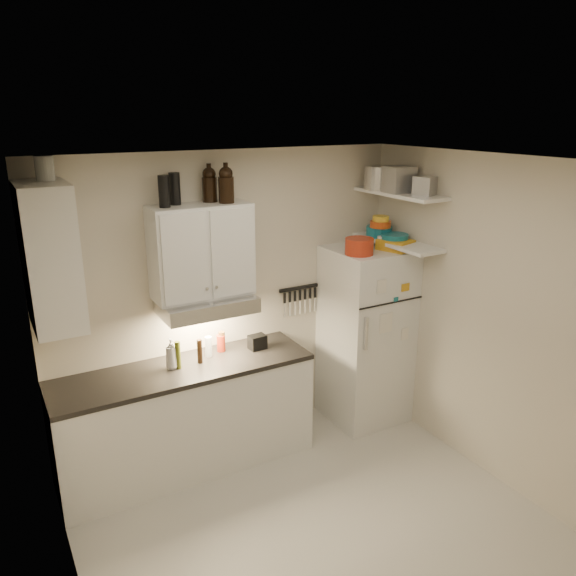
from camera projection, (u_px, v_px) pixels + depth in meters
floor at (319, 530)px, 4.07m from camera, size 3.20×3.00×0.02m
ceiling at (327, 162)px, 3.28m from camera, size 3.20×3.00×0.02m
back_wall at (229, 301)px, 4.92m from camera, size 3.20×0.02×2.60m
left_wall at (62, 432)px, 2.92m from camera, size 0.02×3.00×2.60m
right_wall at (494, 322)px, 4.43m from camera, size 0.02×3.00×2.60m
base_cabinet at (187, 420)px, 4.67m from camera, size 2.10×0.60×0.88m
countertop at (184, 370)px, 4.53m from camera, size 2.10×0.62×0.04m
upper_cabinet at (201, 251)px, 4.48m from camera, size 0.80×0.33×0.75m
side_cabinet at (50, 257)px, 3.80m from camera, size 0.33×0.55×1.00m
range_hood at (207, 305)px, 4.56m from camera, size 0.76×0.46×0.12m
fridge at (366, 335)px, 5.36m from camera, size 0.70×0.68×1.70m
shelf_hi at (400, 194)px, 4.93m from camera, size 0.30×0.95×0.03m
shelf_lo at (397, 243)px, 5.06m from camera, size 0.30×0.95×0.03m
knife_strip at (299, 288)px, 5.23m from camera, size 0.42×0.02×0.03m
dutch_oven at (359, 246)px, 4.87m from camera, size 0.27×0.27×0.14m
book_stack at (395, 245)px, 5.03m from camera, size 0.30×0.34×0.09m
spice_jar at (381, 242)px, 5.08m from camera, size 0.07×0.07×0.11m
stock_pot at (380, 178)px, 5.07m from camera, size 0.37×0.37×0.21m
tin_a at (399, 180)px, 4.86m from camera, size 0.23×0.21×0.22m
tin_b at (425, 186)px, 4.71m from camera, size 0.21×0.21×0.16m
bowl_teal at (379, 231)px, 5.23m from camera, size 0.24×0.24×0.10m
bowl_orange at (380, 224)px, 5.16m from camera, size 0.19×0.19×0.06m
bowl_yellow at (381, 218)px, 5.14m from camera, size 0.15×0.15×0.05m
plates at (395, 237)px, 5.06m from camera, size 0.27×0.27×0.06m
growler_a at (209, 184)px, 4.44m from camera, size 0.12×0.12×0.28m
growler_b at (226, 184)px, 4.39m from camera, size 0.14×0.14×0.29m
thermos_a at (175, 189)px, 4.31m from camera, size 0.10×0.10×0.25m
thermos_b at (164, 192)px, 4.19m from camera, size 0.10×0.10×0.24m
side_jar at (45, 168)px, 3.72m from camera, size 0.14×0.14×0.16m
soap_bottle at (171, 352)px, 4.47m from camera, size 0.12×0.12×0.28m
pepper_mill at (222, 341)px, 4.81m from camera, size 0.06×0.06×0.18m
oil_bottle at (178, 355)px, 4.47m from camera, size 0.05×0.05×0.23m
vinegar_bottle at (200, 351)px, 4.58m from camera, size 0.05×0.05×0.20m
clear_bottle at (209, 346)px, 4.71m from camera, size 0.07×0.07×0.17m
red_jar at (221, 343)px, 4.81m from camera, size 0.08×0.08×0.15m
caddy at (257, 342)px, 4.86m from camera, size 0.15×0.11×0.12m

